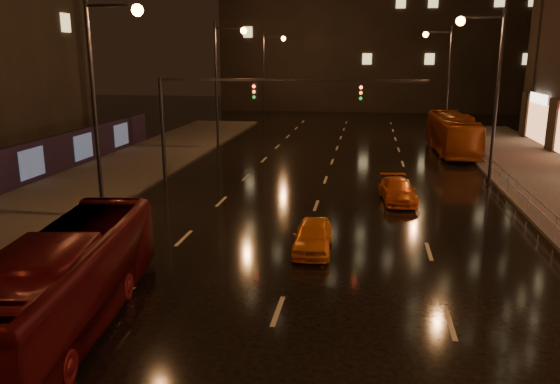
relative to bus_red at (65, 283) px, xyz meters
name	(u,v)px	position (x,y,z in m)	size (l,w,h in m)	color
ground	(323,187)	(5.60, 18.00, -1.39)	(140.00, 140.00, 0.00)	black
sidewalk_left	(61,198)	(-7.90, 13.00, -1.31)	(7.00, 70.00, 0.15)	#38332D
traffic_signal	(236,104)	(0.54, 18.00, 3.35)	(15.31, 0.32, 6.20)	black
railing_right	(518,187)	(15.80, 16.00, -0.49)	(0.05, 56.00, 1.00)	#99999E
bus_red	(65,283)	(0.00, 0.00, 0.00)	(2.33, 9.97, 2.78)	#540C0E
bus_curb	(452,134)	(14.60, 31.25, 0.12)	(2.54, 10.87, 3.03)	#84330D
taxi_near	(313,236)	(6.10, 7.34, -0.78)	(1.43, 3.57, 1.21)	orange
taxi_far	(398,191)	(9.73, 15.51, -0.81)	(1.63, 4.01, 1.16)	#D35913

